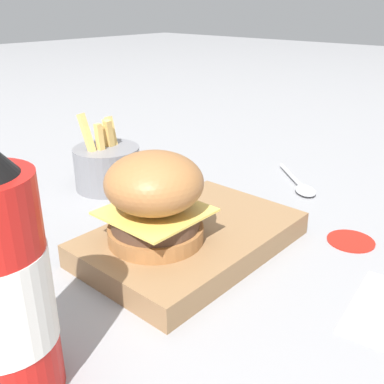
# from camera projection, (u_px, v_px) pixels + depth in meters

# --- Properties ---
(ground_plane) EXTENTS (6.00, 6.00, 0.00)m
(ground_plane) POSITION_uv_depth(u_px,v_px,m) (182.00, 248.00, 0.59)
(ground_plane) COLOR gray
(serving_board) EXTENTS (0.28, 0.18, 0.03)m
(serving_board) POSITION_uv_depth(u_px,v_px,m) (192.00, 239.00, 0.58)
(serving_board) COLOR olive
(serving_board) RESTS_ON ground_plane
(burger) EXTENTS (0.12, 0.12, 0.11)m
(burger) POSITION_uv_depth(u_px,v_px,m) (156.00, 198.00, 0.52)
(burger) COLOR #9E6638
(burger) RESTS_ON serving_board
(fries_basket) EXTENTS (0.11, 0.11, 0.13)m
(fries_basket) POSITION_uv_depth(u_px,v_px,m) (107.00, 166.00, 0.76)
(fries_basket) COLOR slate
(fries_basket) RESTS_ON ground_plane
(spoon) EXTENTS (0.11, 0.13, 0.01)m
(spoon) POSITION_uv_depth(u_px,v_px,m) (302.00, 187.00, 0.76)
(spoon) COLOR silver
(spoon) RESTS_ON ground_plane
(ketchup_puddle) EXTENTS (0.06, 0.06, 0.00)m
(ketchup_puddle) POSITION_uv_depth(u_px,v_px,m) (351.00, 240.00, 0.60)
(ketchup_puddle) COLOR #B21E14
(ketchup_puddle) RESTS_ON ground_plane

